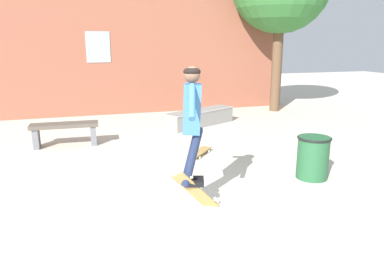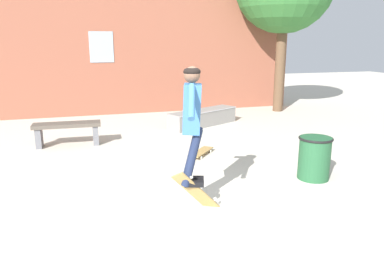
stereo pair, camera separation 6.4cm
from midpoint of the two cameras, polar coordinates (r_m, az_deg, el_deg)
ground_plane at (r=4.68m, az=3.39°, el=-14.05°), size 40.00×40.00×0.00m
building_backdrop at (r=12.06m, az=-10.04°, el=13.93°), size 11.65×0.52×5.53m
park_bench at (r=8.58m, az=-18.26°, el=1.07°), size 1.44×0.46×0.51m
skate_ledge at (r=10.17m, az=1.84°, el=2.96°), size 2.14×1.43×0.43m
trash_bin at (r=6.51m, az=18.42°, el=-2.89°), size 0.55×0.55×0.71m
skater at (r=4.83m, az=0.39°, el=3.32°), size 0.45×1.20×1.57m
skateboard_flipping at (r=5.11m, az=1.13°, el=-8.49°), size 0.71×0.27×0.72m
skateboard_resting at (r=7.53m, az=1.65°, el=-2.26°), size 0.68×0.72×0.08m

